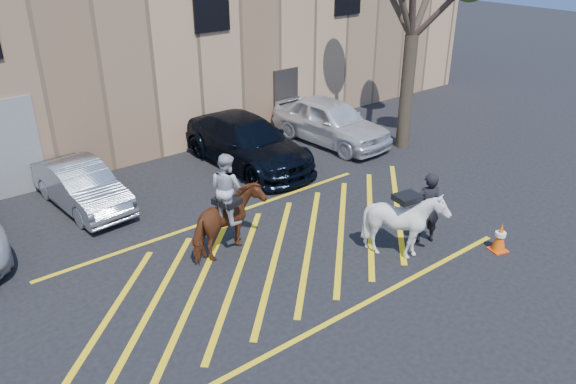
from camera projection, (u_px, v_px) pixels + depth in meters
ground at (267, 253)px, 13.23m from camera, size 90.00×90.00×0.00m
car_silver_sedan at (82, 186)px, 15.15m from camera, size 1.64×3.88×1.24m
car_blue_suv at (246, 142)px, 17.81m from camera, size 2.26×5.30×1.52m
car_white_suv at (330, 121)px, 19.60m from camera, size 2.18×4.72×1.57m
handler at (427, 208)px, 13.38m from camera, size 0.78×0.68×1.80m
warehouse at (68, 27)px, 20.13m from camera, size 32.42×10.20×7.30m
hatching_zone at (275, 259)px, 13.01m from camera, size 12.60×5.12×0.01m
mounted_bay at (228, 215)px, 12.83m from camera, size 2.06×1.33×2.51m
saddled_white at (405, 223)px, 12.79m from camera, size 1.59×1.73×1.69m
traffic_cone at (500, 237)px, 13.20m from camera, size 0.47×0.47×0.73m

